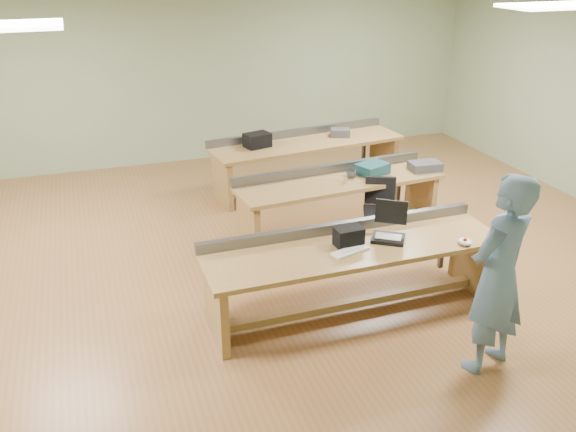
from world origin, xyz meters
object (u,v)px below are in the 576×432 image
object	(u,v)px
person	(498,275)
task_chair	(379,221)
drinks_can	(345,179)
mug	(351,174)
workbench_front	(353,262)
workbench_mid	(339,194)
workbench_back	(307,153)
camera_bag	(349,237)
parts_bin_teal	(372,169)
parts_bin_grey	(425,166)
laptop_base	(388,238)

from	to	relation	value
person	task_chair	world-z (taller)	person
task_chair	drinks_can	xyz separation A→B (m)	(-0.35, 0.31, 0.50)
person	mug	world-z (taller)	person
workbench_front	workbench_mid	world-z (taller)	same
workbench_back	camera_bag	world-z (taller)	camera_bag
workbench_back	task_chair	distance (m)	2.15
workbench_front	person	xyz separation A→B (m)	(0.78, -1.22, 0.36)
parts_bin_teal	parts_bin_grey	world-z (taller)	parts_bin_teal
workbench_back	parts_bin_teal	world-z (taller)	parts_bin_teal
person	drinks_can	size ratio (longest dim) A/B	16.72
workbench_mid	drinks_can	bearing A→B (deg)	-89.80
workbench_front	person	bearing A→B (deg)	-58.02
workbench_back	parts_bin_grey	world-z (taller)	parts_bin_grey
laptop_base	parts_bin_teal	distance (m)	1.96
parts_bin_teal	parts_bin_grey	distance (m)	0.73
workbench_back	mug	distance (m)	1.68
workbench_back	camera_bag	xyz separation A→B (m)	(-0.84, -3.42, 0.28)
parts_bin_grey	drinks_can	world-z (taller)	parts_bin_grey
workbench_mid	laptop_base	distance (m)	1.78
camera_bag	task_chair	xyz separation A→B (m)	(1.02, 1.29, -0.53)
workbench_mid	camera_bag	distance (m)	1.88
workbench_front	workbench_back	distance (m)	3.53
task_chair	workbench_back	bearing A→B (deg)	117.92
parts_bin_grey	mug	size ratio (longest dim) A/B	3.31
workbench_front	mug	bearing A→B (deg)	65.87
task_chair	parts_bin_grey	size ratio (longest dim) A/B	2.06
laptop_base	parts_bin_teal	world-z (taller)	parts_bin_teal
mug	parts_bin_teal	bearing A→B (deg)	7.79
parts_bin_grey	task_chair	bearing A→B (deg)	-154.30
workbench_back	person	size ratio (longest dim) A/B	1.67
workbench_front	workbench_mid	distance (m)	1.86
workbench_front	task_chair	world-z (taller)	workbench_front
drinks_can	person	bearing A→B (deg)	-86.82
workbench_back	parts_bin_grey	xyz separation A→B (m)	(1.02, -1.72, 0.25)
workbench_back	parts_bin_grey	size ratio (longest dim) A/B	7.51
parts_bin_teal	person	bearing A→B (deg)	-96.04
camera_bag	mug	xyz separation A→B (m)	(0.82, 1.75, -0.05)
drinks_can	laptop_base	bearing A→B (deg)	-98.28
workbench_back	drinks_can	world-z (taller)	same
mug	drinks_can	world-z (taller)	drinks_can
laptop_base	task_chair	world-z (taller)	task_chair
workbench_front	camera_bag	bearing A→B (deg)	157.95
workbench_front	drinks_can	xyz separation A→B (m)	(0.62, 1.62, 0.24)
workbench_front	workbench_mid	xyz separation A→B (m)	(0.61, 1.75, -0.01)
workbench_mid	task_chair	size ratio (longest dim) A/B	3.28
workbench_front	parts_bin_grey	size ratio (longest dim) A/B	7.47
workbench_mid	drinks_can	distance (m)	0.29
workbench_mid	parts_bin_grey	distance (m)	1.24
workbench_front	workbench_back	world-z (taller)	same
parts_bin_teal	drinks_can	size ratio (longest dim) A/B	3.57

